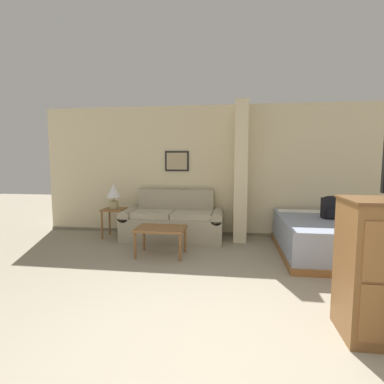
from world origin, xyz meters
name	(u,v)px	position (x,y,z in m)	size (l,w,h in m)	color
ground_plane	(199,374)	(0.00, 0.00, 0.00)	(20.00, 20.00, 0.00)	gray
wall_back	(222,171)	(0.00, 4.09, 1.29)	(7.42, 0.16, 2.60)	beige
wall_partition_pillar	(241,172)	(0.36, 3.74, 1.30)	(0.24, 0.57, 2.60)	beige
couch	(173,222)	(-0.91, 3.61, 0.33)	(1.92, 0.84, 0.94)	tan
coffee_table	(161,231)	(-0.91, 2.58, 0.40)	(0.78, 0.54, 0.46)	brown
side_table	(114,214)	(-2.08, 3.55, 0.47)	(0.42, 0.42, 0.58)	brown
table_lamp	(114,193)	(-2.08, 3.55, 0.88)	(0.29, 0.29, 0.48)	tan
bed	(331,237)	(1.80, 2.98, 0.30)	(1.63, 2.00, 0.58)	brown
backpack	(333,207)	(1.83, 3.06, 0.77)	(0.33, 0.25, 0.37)	black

